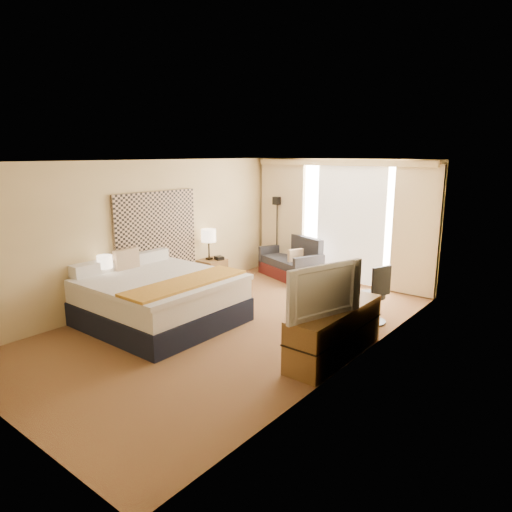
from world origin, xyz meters
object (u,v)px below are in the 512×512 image
Objects in this scene: bed at (158,298)px; lamp_left at (105,262)px; floor_lamp at (277,219)px; desk_chair at (375,298)px; lamp_right at (209,236)px; loveseat at (292,264)px; nightstand_right at (212,272)px; television at (319,289)px; nightstand_left at (108,302)px; media_dresser at (335,332)px.

lamp_left is at bearing -155.24° from bed.
lamp_left is (-0.36, -4.34, -0.27)m from floor_lamp.
lamp_right reaches higher than desk_chair.
loveseat is 2.57× the size of lamp_right.
loveseat reaches higher than nightstand_right.
desk_chair is (3.27, -1.80, -0.79)m from floor_lamp.
television reaches higher than nightstand_right.
media_dresser reaches higher than nightstand_left.
lamp_left reaches higher than loveseat.
desk_chair is at bearing 1.13° from lamp_right.
nightstand_right is 0.34× the size of loveseat.
nightstand_right is 3.60m from desk_chair.
desk_chair is (3.59, 2.55, 0.16)m from nightstand_left.
loveseat reaches higher than nightstand_left.
nightstand_right is 0.46× the size of television.
floor_lamp is 3.82m from desk_chair.
lamp_right is at bearing 159.22° from media_dresser.
loveseat is 0.94× the size of floor_lamp.
bed is at bearing -122.34° from desk_chair.
television reaches higher than nightstand_left.
bed is 2.92m from television.
lamp_right is at bearing 81.40° from television.
floor_lamp reaches higher than loveseat.
floor_lamp is at bearing 85.31° from lamp_left.
floor_lamp is at bearing 78.73° from lamp_right.
desk_chair is at bearing -28.89° from floor_lamp.
lamp_right is (-0.99, -1.62, 0.74)m from loveseat.
lamp_left is 3.74m from television.
floor_lamp is (0.32, 1.85, 0.95)m from nightstand_right.
floor_lamp is 4.96m from television.
bed reaches higher than nightstand_left.
desk_chair reaches higher than loveseat.
lamp_left reaches higher than desk_chair.
bed is at bearing -67.50° from lamp_right.
loveseat is at bearing 55.77° from television.
lamp_left is at bearing -83.00° from loveseat.
floor_lamp is 1.77× the size of desk_chair.
desk_chair is 1.54× the size of lamp_right.
bed is 2.35× the size of desk_chair.
media_dresser is 1.04× the size of floor_lamp.
loveseat is (0.13, 3.69, -0.11)m from bed.
lamp_left is (-0.84, -0.39, 0.54)m from bed.
lamp_left is (-0.03, -2.49, 0.68)m from nightstand_right.
television reaches higher than media_dresser.
lamp_left is 2.46m from lamp_right.
television is at bearing 5.52° from bed.
floor_lamp reaches higher than bed.
floor_lamp is 1.92m from lamp_right.
floor_lamp is 2.72× the size of lamp_right.
nightstand_left is 0.24× the size of bed.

